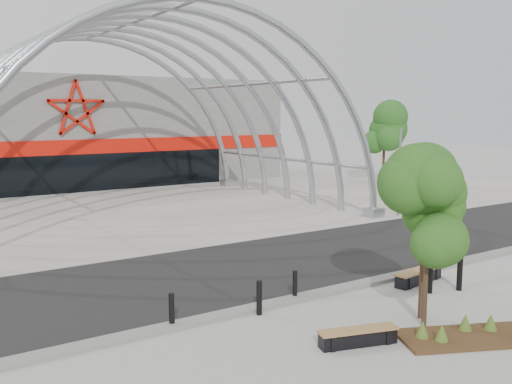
# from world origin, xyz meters

# --- Properties ---
(ground) EXTENTS (140.00, 140.00, 0.00)m
(ground) POSITION_xyz_m (0.00, 0.00, 0.00)
(ground) COLOR #9E9F99
(ground) RESTS_ON ground
(road) EXTENTS (140.00, 7.00, 0.02)m
(road) POSITION_xyz_m (0.00, 3.50, 0.01)
(road) COLOR black
(road) RESTS_ON ground
(forecourt) EXTENTS (60.00, 17.00, 0.04)m
(forecourt) POSITION_xyz_m (0.00, 15.50, 0.02)
(forecourt) COLOR #A8A497
(forecourt) RESTS_ON ground
(kerb) EXTENTS (60.00, 0.50, 0.12)m
(kerb) POSITION_xyz_m (0.00, -0.25, 0.06)
(kerb) COLOR slate
(kerb) RESTS_ON ground
(arena_building) EXTENTS (34.00, 15.24, 8.00)m
(arena_building) POSITION_xyz_m (0.00, 33.45, 3.99)
(arena_building) COLOR slate
(arena_building) RESTS_ON ground
(vault_canopy) EXTENTS (20.80, 15.80, 20.36)m
(vault_canopy) POSITION_xyz_m (0.00, 15.50, 0.02)
(vault_canopy) COLOR #9CA1A6
(vault_canopy) RESTS_ON ground
(planting_bed) EXTENTS (4.85, 3.25, 0.49)m
(planting_bed) POSITION_xyz_m (0.90, -5.05, 0.12)
(planting_bed) COLOR #372714
(planting_bed) RESTS_ON ground
(signal_pole) EXTENTS (0.34, 0.65, 4.65)m
(signal_pole) POSITION_xyz_m (11.36, 7.58, 2.43)
(signal_pole) COLOR gray
(signal_pole) RESTS_ON ground
(street_tree_0) EXTENTS (1.81, 1.81, 4.14)m
(street_tree_0) POSITION_xyz_m (0.14, -3.64, 2.97)
(street_tree_0) COLOR black
(street_tree_0) RESTS_ON ground
(street_tree_1) EXTENTS (1.67, 1.67, 3.95)m
(street_tree_1) POSITION_xyz_m (0.51, -3.21, 2.83)
(street_tree_1) COLOR #321C14
(street_tree_1) RESTS_ON ground
(bench_0) EXTENTS (1.99, 0.97, 0.41)m
(bench_0) POSITION_xyz_m (-2.14, -3.61, 0.20)
(bench_0) COLOR black
(bench_0) RESTS_ON ground
(bench_1) EXTENTS (2.17, 0.76, 0.45)m
(bench_1) POSITION_xyz_m (2.95, -1.04, 0.22)
(bench_1) COLOR black
(bench_1) RESTS_ON ground
(bollard_0) EXTENTS (0.14, 0.14, 0.90)m
(bollard_0) POSITION_xyz_m (-5.33, -0.17, 0.45)
(bollard_0) COLOR black
(bollard_0) RESTS_ON ground
(bollard_1) EXTENTS (0.15, 0.15, 0.95)m
(bollard_1) POSITION_xyz_m (-2.95, -0.63, 0.48)
(bollard_1) COLOR black
(bollard_1) RESTS_ON ground
(bollard_2) EXTENTS (0.14, 0.14, 0.86)m
(bollard_2) POSITION_xyz_m (-1.36, -0.13, 0.43)
(bollard_2) COLOR black
(bollard_2) RESTS_ON ground
(bollard_3) EXTENTS (0.15, 0.15, 0.92)m
(bollard_3) POSITION_xyz_m (2.42, -1.94, 0.46)
(bollard_3) COLOR black
(bollard_3) RESTS_ON ground
(bollard_4) EXTENTS (0.17, 0.17, 1.06)m
(bollard_4) POSITION_xyz_m (3.40, -2.25, 0.53)
(bollard_4) COLOR black
(bollard_4) RESTS_ON ground
(bg_tree_1) EXTENTS (2.70, 2.70, 5.91)m
(bg_tree_1) POSITION_xyz_m (21.00, 18.00, 4.25)
(bg_tree_1) COLOR black
(bg_tree_1) RESTS_ON ground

